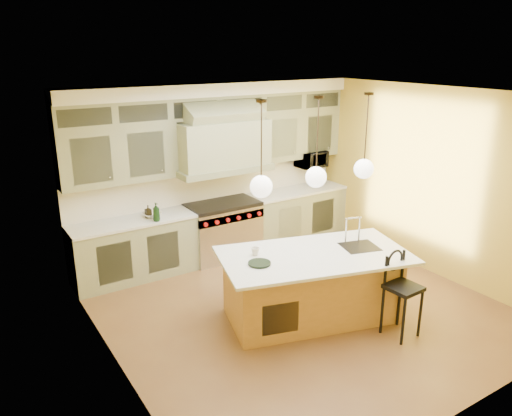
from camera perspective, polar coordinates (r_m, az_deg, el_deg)
floor at (r=7.05m, az=4.93°, el=-11.32°), size 5.00×5.00×0.00m
ceiling at (r=6.17m, az=5.67°, el=12.87°), size 5.00×5.00×0.00m
wall_back at (r=8.49m, az=-5.11°, el=4.37°), size 5.00×0.00×5.00m
wall_front at (r=4.88m, az=23.66°, el=-7.72°), size 5.00×0.00×5.00m
wall_left at (r=5.39m, az=-16.35°, el=-4.49°), size 0.00×5.00×5.00m
wall_right at (r=8.18m, az=19.28°, el=2.89°), size 0.00×5.00×5.00m
back_cabinetry at (r=8.27m, az=-4.24°, el=3.87°), size 5.00×0.77×2.90m
range at (r=8.48m, az=-3.80°, el=-2.45°), size 1.20×0.74×0.96m
kitchen_island at (r=6.66m, az=6.45°, el=-8.63°), size 2.66×1.88×1.35m
counter_stool at (r=6.43m, az=16.28°, el=-8.87°), size 0.40×0.40×1.09m
microwave at (r=9.34m, az=6.32°, el=5.58°), size 0.54×0.37×0.30m
oil_bottle_a at (r=7.60m, az=-11.33°, el=-0.46°), size 0.12×0.12×0.28m
oil_bottle_b at (r=7.80m, az=-12.23°, el=-0.37°), size 0.09×0.09×0.19m
fruit_bowl at (r=7.84m, az=-11.80°, el=-0.73°), size 0.30×0.30×0.07m
cup at (r=6.34m, az=-0.09°, el=-4.97°), size 0.11×0.11×0.10m
pendant_left at (r=5.68m, az=0.60°, el=2.75°), size 0.26×0.26×1.11m
pendant_center at (r=6.14m, az=6.88°, el=3.79°), size 0.26×0.26×1.11m
pendant_right at (r=6.66m, az=12.23°, el=4.64°), size 0.26×0.26×1.11m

